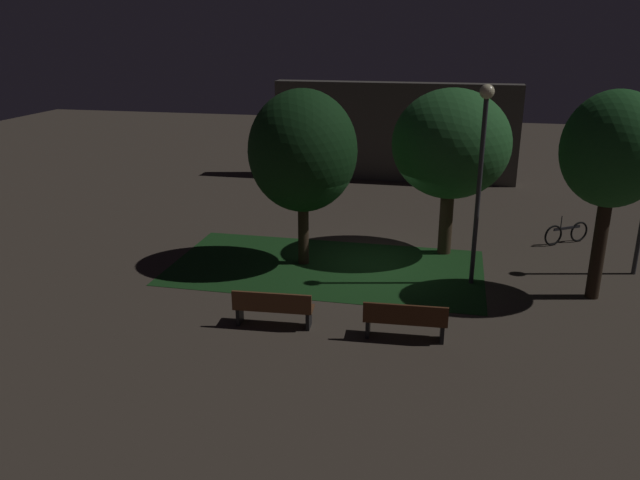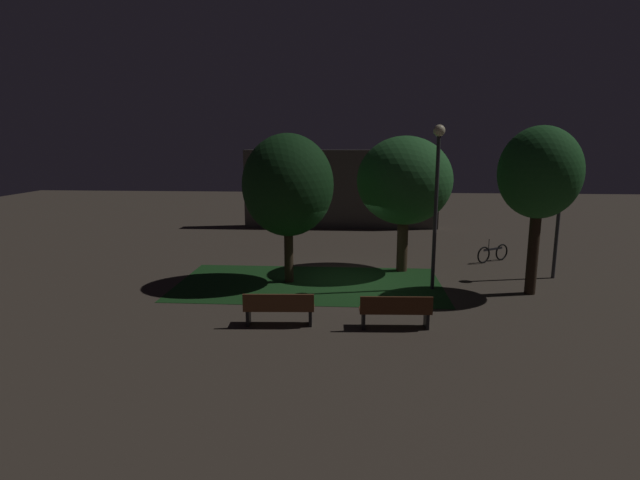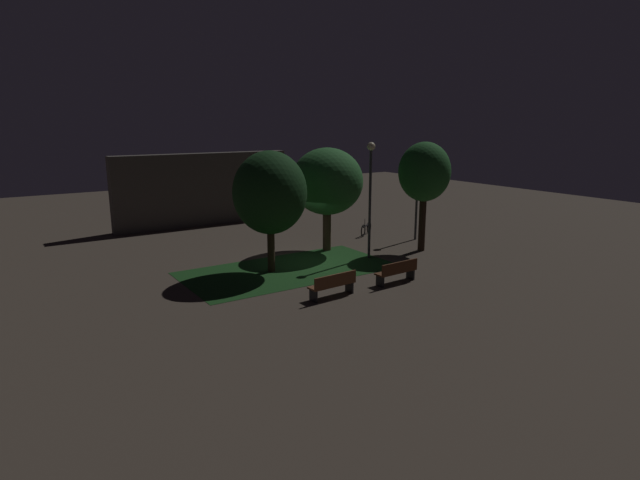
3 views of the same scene
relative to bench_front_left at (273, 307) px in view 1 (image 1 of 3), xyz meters
The scene contains 10 objects.
ground_plane 4.58m from the bench_front_left, 71.15° to the left, with size 60.00×60.00×0.00m, color #473D33.
grass_lawn 3.90m from the bench_front_left, 83.69° to the left, with size 8.69×4.56×0.01m, color #194219.
bench_front_left is the anchor object (origin of this frame).
bench_back_row 2.95m from the bench_front_left, ahead, with size 1.82×0.57×0.88m.
tree_lawn_side 8.67m from the bench_front_left, 23.87° to the left, with size 2.41×2.41×5.12m.
tree_left_canopy 4.91m from the bench_front_left, 93.87° to the left, with size 2.97×2.97×4.92m.
tree_back_right 7.38m from the bench_front_left, 57.82° to the left, with size 3.36×3.36×4.85m.
lamp_post_near_wall 6.38m from the bench_front_left, 38.75° to the left, with size 0.36×0.36×5.15m.
bicycle 10.46m from the bench_front_left, 45.45° to the left, with size 1.42×0.98×0.93m.
building_wall_backdrop 15.20m from the bench_front_left, 85.66° to the left, with size 10.51×0.80×4.21m, color #4C4742.
Camera 1 is at (2.26, -16.60, 6.43)m, focal length 35.16 mm.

